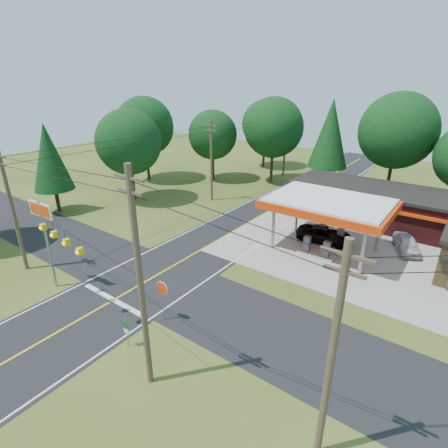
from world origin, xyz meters
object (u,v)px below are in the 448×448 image
Objects in this scene: suv_car at (325,235)px; big_stop_sign at (43,225)px; octagonal_stop_sign at (162,291)px; gas_canopy at (328,206)px; sedan_car at (407,244)px.

big_stop_sign reaches higher than suv_car.
big_stop_sign is at bearing -168.14° from octagonal_stop_sign.
big_stop_sign is (-13.50, -19.51, 4.34)m from suv_car.
gas_canopy reaches higher than octagonal_stop_sign.
octagonal_stop_sign is at bearing -143.54° from sedan_car.
gas_canopy is 16.76m from octagonal_stop_sign.
suv_car is 1.26× the size of sedan_car.
gas_canopy is at bearing 74.31° from octagonal_stop_sign.
big_stop_sign is (-20.23, -22.01, 4.36)m from sedan_car.
gas_canopy is 3.87m from suv_car.
gas_canopy is 2.50× the size of sedan_car.
gas_canopy is 1.55× the size of big_stop_sign.
suv_car is at bearing 55.32° from big_stop_sign.
gas_canopy is 8.21m from sedan_car.
octagonal_stop_sign is at bearing 156.81° from suv_car.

